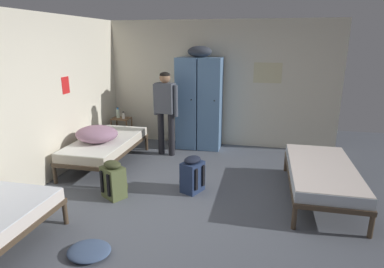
{
  "coord_description": "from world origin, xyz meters",
  "views": [
    {
      "loc": [
        0.92,
        -3.84,
        2.18
      ],
      "look_at": [
        0.0,
        0.28,
        0.95
      ],
      "focal_mm": 30.29,
      "sensor_mm": 36.0,
      "label": 1
    }
  ],
  "objects_px": {
    "backpack_olive": "(114,180)",
    "locker_bank": "(199,102)",
    "lotion_bottle": "(123,116)",
    "person_traveler": "(166,106)",
    "clothes_pile_denim": "(89,251)",
    "bed_left_rear": "(106,145)",
    "bed_right": "(322,173)",
    "shelf_unit": "(122,128)",
    "water_bottle": "(118,113)",
    "backpack_navy": "(192,175)",
    "bedding_heap": "(97,134)"
  },
  "relations": [
    {
      "from": "backpack_olive",
      "to": "locker_bank",
      "type": "bearing_deg",
      "value": 73.72
    },
    {
      "from": "lotion_bottle",
      "to": "person_traveler",
      "type": "bearing_deg",
      "value": -21.39
    },
    {
      "from": "person_traveler",
      "to": "clothes_pile_denim",
      "type": "relative_size",
      "value": 3.46
    },
    {
      "from": "bed_left_rear",
      "to": "bed_right",
      "type": "bearing_deg",
      "value": -8.2
    },
    {
      "from": "backpack_olive",
      "to": "clothes_pile_denim",
      "type": "distance_m",
      "value": 1.33
    },
    {
      "from": "shelf_unit",
      "to": "bed_left_rear",
      "type": "relative_size",
      "value": 0.3
    },
    {
      "from": "locker_bank",
      "to": "bed_left_rear",
      "type": "xyz_separation_m",
      "value": [
        -1.43,
        -1.37,
        -0.59
      ]
    },
    {
      "from": "shelf_unit",
      "to": "clothes_pile_denim",
      "type": "relative_size",
      "value": 1.22
    },
    {
      "from": "water_bottle",
      "to": "lotion_bottle",
      "type": "bearing_deg",
      "value": -21.8
    },
    {
      "from": "person_traveler",
      "to": "backpack_navy",
      "type": "xyz_separation_m",
      "value": [
        0.84,
        -1.47,
        -0.71
      ]
    },
    {
      "from": "shelf_unit",
      "to": "backpack_navy",
      "type": "distance_m",
      "value": 2.78
    },
    {
      "from": "water_bottle",
      "to": "lotion_bottle",
      "type": "height_order",
      "value": "water_bottle"
    },
    {
      "from": "shelf_unit",
      "to": "person_traveler",
      "type": "bearing_deg",
      "value": -21.93
    },
    {
      "from": "locker_bank",
      "to": "bed_left_rear",
      "type": "relative_size",
      "value": 1.09
    },
    {
      "from": "person_traveler",
      "to": "water_bottle",
      "type": "bearing_deg",
      "value": 158.56
    },
    {
      "from": "shelf_unit",
      "to": "bed_right",
      "type": "distance_m",
      "value": 4.2
    },
    {
      "from": "shelf_unit",
      "to": "lotion_bottle",
      "type": "distance_m",
      "value": 0.3
    },
    {
      "from": "backpack_olive",
      "to": "clothes_pile_denim",
      "type": "xyz_separation_m",
      "value": [
        0.32,
        -1.28,
        -0.22
      ]
    },
    {
      "from": "locker_bank",
      "to": "backpack_olive",
      "type": "xyz_separation_m",
      "value": [
        -0.73,
        -2.51,
        -0.71
      ]
    },
    {
      "from": "bed_right",
      "to": "person_traveler",
      "type": "xyz_separation_m",
      "value": [
        -2.68,
        1.28,
        0.59
      ]
    },
    {
      "from": "water_bottle",
      "to": "bed_right",
      "type": "bearing_deg",
      "value": -24.29
    },
    {
      "from": "backpack_olive",
      "to": "clothes_pile_denim",
      "type": "bearing_deg",
      "value": -76.15
    },
    {
      "from": "bedding_heap",
      "to": "water_bottle",
      "type": "bearing_deg",
      "value": 101.07
    },
    {
      "from": "bed_left_rear",
      "to": "clothes_pile_denim",
      "type": "xyz_separation_m",
      "value": [
        1.01,
        -2.41,
        -0.34
      ]
    },
    {
      "from": "water_bottle",
      "to": "bed_left_rear",
      "type": "bearing_deg",
      "value": -75.16
    },
    {
      "from": "water_bottle",
      "to": "person_traveler",
      "type": "bearing_deg",
      "value": -21.44
    },
    {
      "from": "bedding_heap",
      "to": "backpack_olive",
      "type": "bearing_deg",
      "value": -51.66
    },
    {
      "from": "bed_right",
      "to": "clothes_pile_denim",
      "type": "height_order",
      "value": "bed_right"
    },
    {
      "from": "locker_bank",
      "to": "bedding_heap",
      "type": "xyz_separation_m",
      "value": [
        -1.47,
        -1.57,
        -0.34
      ]
    },
    {
      "from": "lotion_bottle",
      "to": "bed_right",
      "type": "bearing_deg",
      "value": -24.39
    },
    {
      "from": "bed_left_rear",
      "to": "water_bottle",
      "type": "height_order",
      "value": "water_bottle"
    },
    {
      "from": "person_traveler",
      "to": "backpack_olive",
      "type": "distance_m",
      "value": 2.04
    },
    {
      "from": "backpack_navy",
      "to": "lotion_bottle",
      "type": "bearing_deg",
      "value": 135.35
    },
    {
      "from": "shelf_unit",
      "to": "backpack_navy",
      "type": "relative_size",
      "value": 1.04
    },
    {
      "from": "locker_bank",
      "to": "person_traveler",
      "type": "relative_size",
      "value": 1.28
    },
    {
      "from": "bed_right",
      "to": "lotion_bottle",
      "type": "height_order",
      "value": "lotion_bottle"
    },
    {
      "from": "bed_left_rear",
      "to": "backpack_olive",
      "type": "xyz_separation_m",
      "value": [
        0.69,
        -1.14,
        -0.12
      ]
    },
    {
      "from": "bed_right",
      "to": "backpack_navy",
      "type": "bearing_deg",
      "value": -173.92
    },
    {
      "from": "locker_bank",
      "to": "backpack_navy",
      "type": "relative_size",
      "value": 3.76
    },
    {
      "from": "bed_right",
      "to": "person_traveler",
      "type": "distance_m",
      "value": 3.02
    },
    {
      "from": "person_traveler",
      "to": "clothes_pile_denim",
      "type": "xyz_separation_m",
      "value": [
        0.12,
        -3.18,
        -0.93
      ]
    },
    {
      "from": "person_traveler",
      "to": "lotion_bottle",
      "type": "bearing_deg",
      "value": 158.61
    },
    {
      "from": "person_traveler",
      "to": "backpack_navy",
      "type": "height_order",
      "value": "person_traveler"
    },
    {
      "from": "locker_bank",
      "to": "person_traveler",
      "type": "height_order",
      "value": "locker_bank"
    },
    {
      "from": "bedding_heap",
      "to": "lotion_bottle",
      "type": "relative_size",
      "value": 4.76
    },
    {
      "from": "shelf_unit",
      "to": "clothes_pile_denim",
      "type": "distance_m",
      "value": 3.86
    },
    {
      "from": "person_traveler",
      "to": "shelf_unit",
      "type": "bearing_deg",
      "value": 158.07
    },
    {
      "from": "bedding_heap",
      "to": "backpack_olive",
      "type": "distance_m",
      "value": 1.25
    },
    {
      "from": "bedding_heap",
      "to": "shelf_unit",
      "type": "bearing_deg",
      "value": 98.09
    },
    {
      "from": "locker_bank",
      "to": "lotion_bottle",
      "type": "relative_size",
      "value": 13.58
    }
  ]
}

